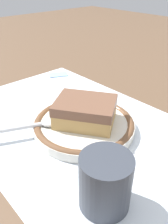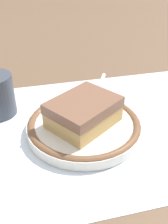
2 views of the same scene
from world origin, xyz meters
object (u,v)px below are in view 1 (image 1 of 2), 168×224
Objects in this scene: sugar_packet at (58,74)px; cake_slice at (85,111)px; spoon at (36,125)px; plate at (84,124)px; cup at (105,185)px; napkin at (4,108)px.

cake_slice is at bearing -26.30° from sugar_packet.
cake_slice is at bearing 59.43° from spoon.
cup is at bearing -33.28° from plate.
cake_slice is 0.09m from spoon.
sugar_packet is (-0.37, 0.21, -0.03)m from cup.
spoon is at bearing 175.04° from cup.
cake_slice is 0.19m from napkin.
plate is at bearing -26.80° from sugar_packet.
sugar_packet is (-0.24, 0.12, -0.01)m from plate.
spoon is 2.48× the size of sugar_packet.
plate is 1.90× the size of napkin.
spoon reaches higher than napkin.
spoon is 0.27m from sugar_packet.
napkin is at bearing -156.12° from cake_slice.
plate is 1.41× the size of cake_slice.
cake_slice is 2.54× the size of sugar_packet.
cup is 0.42m from sugar_packet.
cup is at bearing -29.22° from sugar_packet.
plate is 0.16m from cup.
napkin is (-0.30, 0.01, -0.03)m from cup.
cup is at bearing -2.70° from napkin.
cup is 0.30m from napkin.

